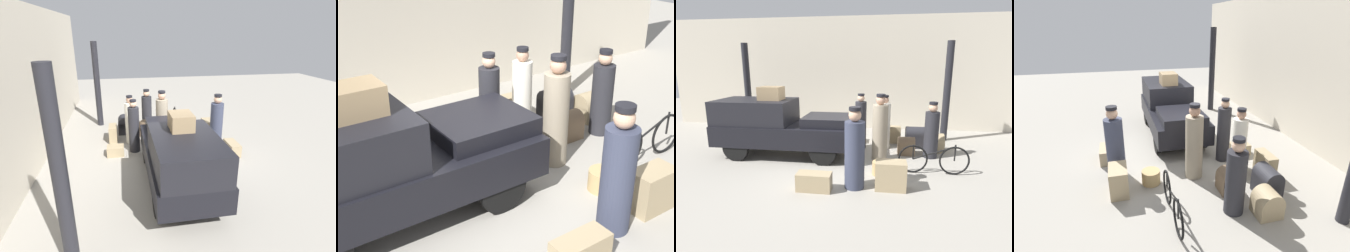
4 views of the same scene
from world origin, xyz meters
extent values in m
plane|color=gray|center=(0.00, 0.00, 0.00)|extent=(30.00, 30.00, 0.00)
cube|color=beige|center=(0.00, 4.08, 2.25)|extent=(16.00, 0.15, 4.50)
cylinder|color=black|center=(3.44, 2.54, 1.70)|extent=(0.24, 0.24, 3.40)
cylinder|color=black|center=(-0.29, 0.98, 0.37)|extent=(0.73, 0.12, 0.73)
cylinder|color=black|center=(-0.29, -0.42, 0.37)|extent=(0.73, 0.12, 0.73)
cube|color=black|center=(-1.52, 0.28, 0.67)|extent=(3.98, 1.56, 0.57)
cube|color=black|center=(-0.23, 0.28, 1.09)|extent=(1.39, 1.22, 0.26)
torus|color=black|center=(3.01, -0.59, 0.36)|extent=(0.72, 0.04, 0.72)
torus|color=black|center=(2.03, -0.59, 0.36)|extent=(0.72, 0.04, 0.72)
cylinder|color=black|center=(2.52, -0.59, 0.53)|extent=(0.99, 0.04, 0.39)
cylinder|color=black|center=(2.03, -0.59, 0.54)|extent=(0.04, 0.04, 0.37)
cylinder|color=black|center=(3.01, -0.59, 0.56)|extent=(0.04, 0.04, 0.40)
cylinder|color=tan|center=(1.25, -0.83, 0.16)|extent=(0.43, 0.43, 0.33)
cylinder|color=#232328|center=(0.59, 1.25, 0.75)|extent=(0.35, 0.35, 1.50)
sphere|color=tan|center=(0.59, 1.25, 1.61)|extent=(0.22, 0.22, 0.22)
cylinder|color=black|center=(0.59, 1.25, 1.72)|extent=(0.21, 0.21, 0.06)
cylinder|color=silver|center=(1.34, 1.34, 0.73)|extent=(0.36, 0.36, 1.45)
sphere|color=tan|center=(1.34, 1.34, 1.56)|extent=(0.22, 0.22, 0.22)
cylinder|color=black|center=(1.34, 1.34, 1.68)|extent=(0.21, 0.21, 0.06)
cylinder|color=#232328|center=(2.66, 0.63, 0.67)|extent=(0.40, 0.40, 1.33)
sphere|color=tan|center=(2.66, 0.63, 1.46)|extent=(0.25, 0.25, 0.25)
cylinder|color=black|center=(2.66, 0.63, 1.58)|extent=(0.23, 0.23, 0.07)
cylinder|color=gray|center=(1.20, 0.24, 0.78)|extent=(0.42, 0.42, 1.56)
sphere|color=tan|center=(1.20, 0.24, 1.69)|extent=(0.26, 0.26, 0.26)
cylinder|color=black|center=(1.20, 0.24, 1.82)|extent=(0.25, 0.25, 0.07)
cylinder|color=#33384C|center=(0.68, -1.58, 0.74)|extent=(0.43, 0.43, 1.47)
sphere|color=tan|center=(0.68, -1.58, 1.61)|extent=(0.27, 0.27, 0.27)
cylinder|color=black|center=(0.68, -1.58, 1.75)|extent=(0.26, 0.26, 0.07)
cube|color=#9E8966|center=(0.37, 1.88, 0.15)|extent=(0.41, 0.53, 0.31)
cube|color=brown|center=(1.99, 0.79, 0.17)|extent=(0.49, 0.40, 0.33)
cylinder|color=brown|center=(1.99, 0.79, 0.33)|extent=(0.49, 0.40, 0.40)
cube|color=#9E8966|center=(1.57, 1.97, 0.29)|extent=(0.67, 0.27, 0.58)
cube|color=#232328|center=(2.34, 1.56, 0.23)|extent=(0.60, 0.45, 0.45)
cylinder|color=#232328|center=(2.34, 1.56, 0.45)|extent=(0.60, 0.45, 0.45)
cube|color=#9E8966|center=(1.46, -1.56, 0.31)|extent=(0.65, 0.40, 0.63)
cube|color=#9E8966|center=(2.91, 1.22, 0.16)|extent=(0.47, 0.49, 0.32)
cylinder|color=#9E8966|center=(2.91, 1.22, 0.32)|extent=(0.47, 0.49, 0.49)
cube|color=#9E8966|center=(-0.16, -1.85, 0.19)|extent=(0.74, 0.33, 0.39)
cube|color=#937A56|center=(-1.92, 0.28, 1.83)|extent=(0.64, 0.52, 0.38)
camera|label=1|loc=(-7.42, 1.56, 3.76)|focal=28.00mm
camera|label=2|loc=(-3.39, -4.94, 3.88)|focal=50.00mm
camera|label=3|loc=(1.19, -6.87, 2.63)|focal=28.00mm
camera|label=4|loc=(6.57, -1.44, 3.53)|focal=28.00mm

